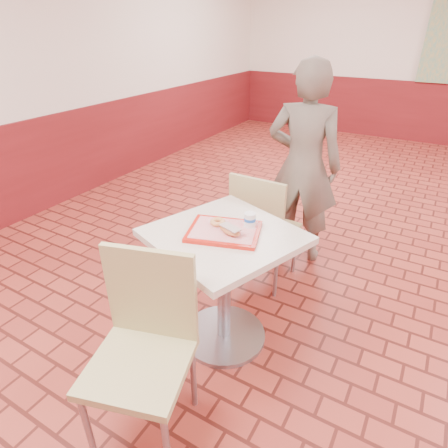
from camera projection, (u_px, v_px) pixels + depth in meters
The scene contains 9 objects.
promo_poster at pixel (441, 42), 5.90m from camera, with size 0.50×0.03×1.20m, color gray.
main_table at pixel (224, 271), 2.29m from camera, with size 0.77×0.77×0.81m.
chair_main_front at pixel (144, 340), 1.78m from camera, with size 0.57×0.57×0.99m.
chair_main_back at pixel (262, 225), 2.84m from camera, with size 0.44×0.44×0.94m.
customer at pixel (303, 166), 3.08m from camera, with size 0.61×0.40×1.68m, color #685E50.
serving_tray at pixel (224, 231), 2.16m from camera, with size 0.41×0.32×0.03m.
ring_donut at pixel (218, 222), 2.20m from camera, with size 0.09×0.09×0.03m, color #D28C4C.
long_john_donut at pixel (230, 230), 2.10m from camera, with size 0.16×0.11×0.05m.
paper_cup at pixel (250, 220), 2.16m from camera, with size 0.07×0.07×0.08m.
Camera 1 is at (-0.28, -2.45, 1.89)m, focal length 30.00 mm.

